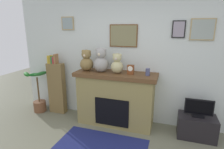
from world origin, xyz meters
TOP-DOWN VIEW (x-y plane):
  - back_wall at (0.00, 2.00)m, footprint 5.20×0.15m
  - fireplace at (-0.23, 1.67)m, footprint 1.64×0.59m
  - bookshelf at (-1.69, 1.74)m, footprint 0.39×0.16m
  - potted_plant at (-2.15, 1.63)m, footprint 0.54×0.62m
  - tv_stand at (1.34, 1.64)m, footprint 0.66×0.40m
  - television at (1.34, 1.64)m, footprint 0.48×0.14m
  - area_rug at (-0.23, 0.73)m, footprint 1.55×1.06m
  - candle_jar at (0.40, 1.65)m, footprint 0.08×0.08m
  - mantel_clock at (0.08, 1.65)m, footprint 0.12×0.09m
  - teddy_bear_cream at (-0.85, 1.65)m, footprint 0.27×0.27m
  - teddy_bear_brown at (-0.53, 1.65)m, footprint 0.30×0.30m
  - teddy_bear_grey at (-0.20, 1.65)m, footprint 0.24×0.24m

SIDE VIEW (x-z plane):
  - area_rug at x=-0.23m, z-range 0.00..0.01m
  - tv_stand at x=1.34m, z-range 0.00..0.42m
  - potted_plant at x=-2.15m, z-range -0.13..0.87m
  - fireplace at x=-0.23m, z-range 0.01..1.11m
  - television at x=1.34m, z-range 0.41..0.73m
  - bookshelf at x=-1.69m, z-range -0.07..1.33m
  - candle_jar at x=0.40m, z-range 1.10..1.24m
  - mantel_clock at x=0.08m, z-range 1.10..1.28m
  - teddy_bear_grey at x=-0.20m, z-range 1.08..1.47m
  - teddy_bear_cream at x=-0.85m, z-range 1.08..1.52m
  - back_wall at x=0.00m, z-range 0.00..2.60m
  - teddy_bear_brown at x=-0.53m, z-range 1.08..1.57m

